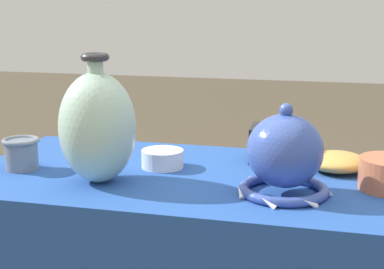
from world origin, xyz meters
The scene contains 7 objects.
display_table centered at (0.00, -0.02, 0.60)m, with size 1.20×0.58×0.68m.
vase_tall_bulbous centered at (-0.24, -0.12, 0.81)m, with size 0.18×0.18×0.30m.
vase_dome_bell centered at (0.18, -0.10, 0.76)m, with size 0.21×0.21×0.21m.
mosaic_tile_box centered at (0.14, 0.17, 0.73)m, with size 0.14×0.13×0.09m.
cup_wide_slate centered at (-0.47, -0.07, 0.72)m, with size 0.09×0.09×0.08m.
pot_squat_porcelain centered at (-0.14, 0.04, 0.70)m, with size 0.11×0.11×0.05m, color white.
bowl_shallow_ochre centered at (0.30, 0.11, 0.70)m, with size 0.15×0.15×0.05m, color gold.
Camera 1 is at (0.30, -1.34, 1.09)m, focal length 55.00 mm.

